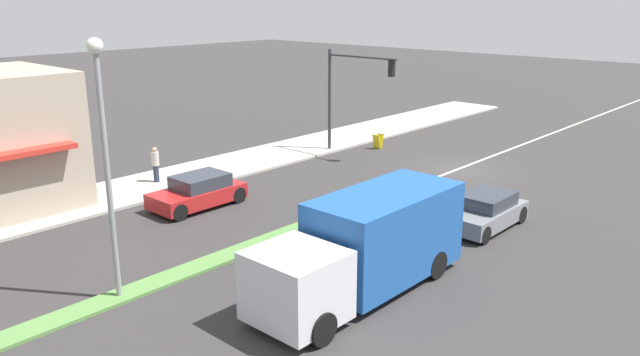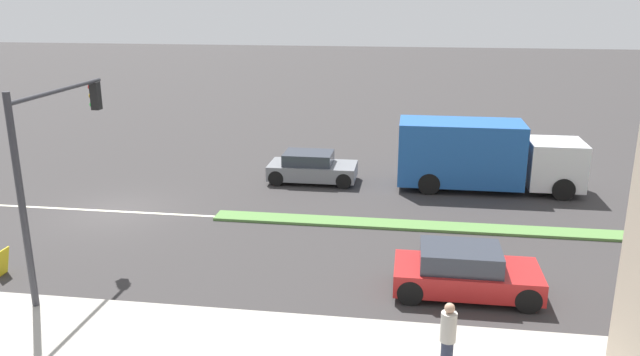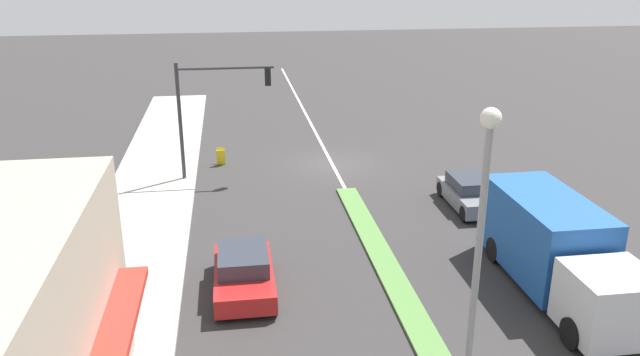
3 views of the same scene
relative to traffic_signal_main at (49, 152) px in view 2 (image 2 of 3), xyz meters
The scene contains 7 objects.
ground_plane 18.05m from the traffic_signal_main, 110.33° to the left, with size 160.00×160.00×0.00m, color #333030.
lane_marking_center 7.41m from the traffic_signal_main, 166.49° to the right, with size 0.16×60.00×0.01m, color beige.
traffic_signal_main is the anchor object (origin of this frame).
pedestrian 11.28m from the traffic_signal_main, 74.15° to the left, with size 0.34×0.34×1.67m.
delivery_truck 16.92m from the traffic_signal_main, 131.62° to the left, with size 2.44×7.50×2.87m.
suv_grey 12.75m from the traffic_signal_main, 154.52° to the left, with size 1.90×3.80×1.32m.
hatchback_red 11.67m from the traffic_signal_main, 95.76° to the left, with size 1.91×3.93×1.36m.
Camera 2 is at (21.01, 11.00, 7.93)m, focal length 35.00 mm.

